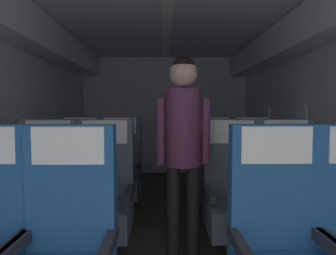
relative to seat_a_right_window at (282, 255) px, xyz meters
name	(u,v)px	position (x,y,z in m)	size (l,w,h in m)	color
ground	(168,236)	(-0.56, 1.32, -0.49)	(3.42, 6.06, 0.02)	#3D3833
fuselage_shell	(168,71)	(-0.56, 1.59, 1.15)	(3.30, 5.71, 2.30)	silver
seat_a_right_window	(282,255)	(0.00, 0.00, 0.00)	(0.51, 0.51, 1.15)	#38383D
seat_b_left_window	(45,199)	(-1.60, 0.96, 0.00)	(0.51, 0.51, 1.15)	#38383D
seat_b_left_aisle	(103,199)	(-1.11, 0.94, 0.00)	(0.51, 0.51, 1.15)	#38383D
seat_b_right_aisle	(289,198)	(0.46, 0.96, 0.00)	(0.51, 0.51, 1.15)	#38383D
seat_b_right_window	(234,199)	(-0.01, 0.95, 0.00)	(0.51, 0.51, 1.15)	#38383D
seat_c_left_window	(79,174)	(-1.59, 1.91, 0.00)	(0.51, 0.51, 1.15)	#38383D
seat_c_left_aisle	(119,174)	(-1.12, 1.92, 0.00)	(0.51, 0.51, 1.15)	#38383D
seat_c_right_aisle	(254,173)	(0.47, 1.91, 0.00)	(0.51, 0.51, 1.15)	#38383D
seat_c_right_window	(214,174)	(-0.01, 1.90, 0.00)	(0.51, 0.51, 1.15)	#38383D
flight_attendant	(183,135)	(-0.45, 0.87, 0.54)	(0.43, 0.28, 1.66)	black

